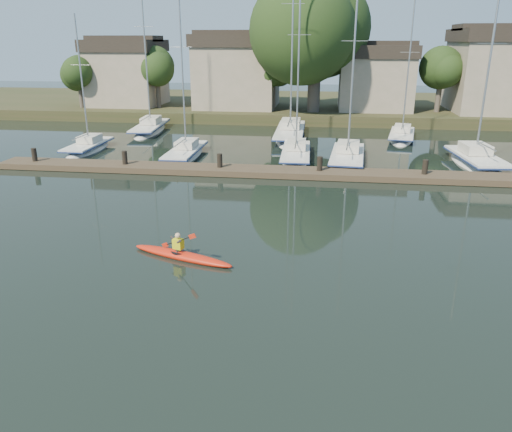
# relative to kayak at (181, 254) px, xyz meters

# --- Properties ---
(ground) EXTENTS (160.00, 160.00, 0.00)m
(ground) POSITION_rel_kayak_xyz_m (1.87, -1.50, -0.17)
(ground) COLOR black
(ground) RESTS_ON ground
(kayak) EXTENTS (4.24, 1.91, 1.37)m
(kayak) POSITION_rel_kayak_xyz_m (0.00, 0.00, 0.00)
(kayak) COLOR #B9170E
(kayak) RESTS_ON ground
(dock) EXTENTS (34.00, 2.00, 1.80)m
(dock) POSITION_rel_kayak_xyz_m (1.87, 12.50, 0.04)
(dock) COLOR #4B3C2B
(dock) RESTS_ON ground
(sailboat_0) EXTENTS (1.94, 6.65, 10.52)m
(sailboat_0) POSITION_rel_kayak_xyz_m (-12.06, 17.70, -0.34)
(sailboat_0) COLOR white
(sailboat_0) RESTS_ON ground
(sailboat_1) EXTENTS (1.99, 7.65, 12.47)m
(sailboat_1) POSITION_rel_kayak_xyz_m (-4.45, 16.71, -0.34)
(sailboat_1) COLOR white
(sailboat_1) RESTS_ON ground
(sailboat_2) EXTENTS (2.18, 8.34, 13.71)m
(sailboat_2) POSITION_rel_kayak_xyz_m (3.19, 17.25, -0.34)
(sailboat_2) COLOR white
(sailboat_2) RESTS_ON ground
(sailboat_3) EXTENTS (2.76, 8.33, 13.21)m
(sailboat_3) POSITION_rel_kayak_xyz_m (6.64, 16.61, -0.36)
(sailboat_3) COLOR white
(sailboat_3) RESTS_ON ground
(sailboat_4) EXTENTS (3.04, 7.87, 13.06)m
(sailboat_4) POSITION_rel_kayak_xyz_m (14.86, 16.78, -0.38)
(sailboat_4) COLOR white
(sailboat_4) RESTS_ON ground
(sailboat_5) EXTENTS (2.98, 9.21, 14.98)m
(sailboat_5) POSITION_rel_kayak_xyz_m (-10.28, 26.15, -0.35)
(sailboat_5) COLOR white
(sailboat_5) RESTS_ON ground
(sailboat_6) EXTENTS (2.55, 11.16, 17.67)m
(sailboat_6) POSITION_rel_kayak_xyz_m (2.21, 25.16, -0.37)
(sailboat_6) COLOR white
(sailboat_6) RESTS_ON ground
(sailboat_7) EXTENTS (3.12, 7.50, 11.75)m
(sailboat_7) POSITION_rel_kayak_xyz_m (11.34, 25.39, -0.34)
(sailboat_7) COLOR white
(sailboat_7) RESTS_ON ground
(shore) EXTENTS (90.00, 25.25, 12.75)m
(shore) POSITION_rel_kayak_xyz_m (3.48, 38.79, 3.06)
(shore) COLOR #293118
(shore) RESTS_ON ground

